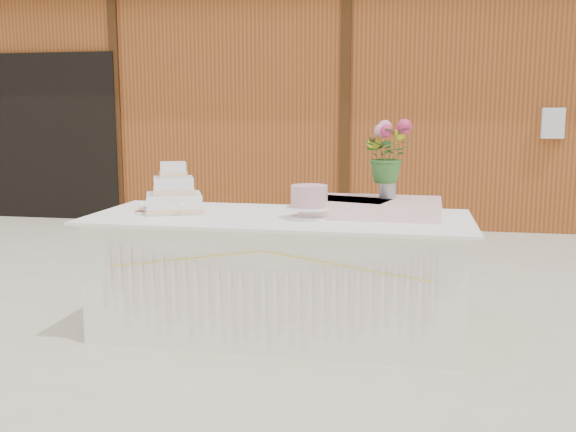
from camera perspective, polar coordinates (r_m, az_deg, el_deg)
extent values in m
plane|color=beige|center=(4.25, -0.78, -10.27)|extent=(80.00, 80.00, 0.00)
cube|color=#9A4E20|center=(9.96, 6.30, 9.57)|extent=(12.00, 4.00, 3.00)
cube|color=black|center=(9.37, -21.63, 6.57)|extent=(2.40, 0.08, 2.20)
cube|color=white|center=(4.14, -0.79, -5.37)|extent=(2.28, 0.88, 0.75)
cube|color=white|center=(4.06, -0.80, -0.10)|extent=(2.40, 1.00, 0.02)
cube|color=white|center=(4.27, -10.09, 1.17)|extent=(0.45, 0.45, 0.12)
cube|color=#FFC8A1|center=(4.28, -10.08, 0.69)|extent=(0.47, 0.47, 0.03)
cube|color=white|center=(4.26, -10.14, 2.69)|extent=(0.33, 0.33, 0.11)
cube|color=#FFC8A1|center=(4.26, -10.13, 2.28)|extent=(0.34, 0.34, 0.03)
cube|color=white|center=(4.25, -10.18, 4.08)|extent=(0.21, 0.21, 0.10)
cube|color=#FFC8A1|center=(4.25, -10.17, 3.74)|extent=(0.23, 0.23, 0.03)
cylinder|color=white|center=(3.94, 1.89, -0.12)|extent=(0.25, 0.25, 0.02)
cylinder|color=white|center=(3.94, 1.90, 0.32)|extent=(0.07, 0.07, 0.05)
cylinder|color=white|center=(3.93, 1.90, 0.74)|extent=(0.29, 0.29, 0.01)
cylinder|color=#C78F94|center=(3.92, 1.91, 1.79)|extent=(0.23, 0.23, 0.13)
cube|color=#FFCDCD|center=(4.08, 7.48, 0.78)|extent=(0.86, 0.52, 0.11)
cylinder|color=#A4A3A8|center=(4.11, 8.85, 2.61)|extent=(0.11, 0.11, 0.15)
imported|color=#366F2C|center=(4.09, 8.93, 6.04)|extent=(0.32, 0.28, 0.34)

